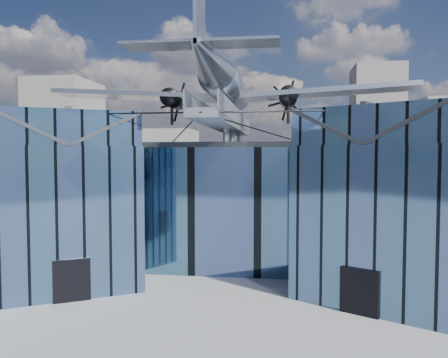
# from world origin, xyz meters

# --- Properties ---
(ground_plane) EXTENTS (120.00, 120.00, 0.00)m
(ground_plane) POSITION_xyz_m (0.00, 0.00, 0.00)
(ground_plane) COLOR gray
(museum) EXTENTS (32.88, 24.50, 17.60)m
(museum) POSITION_xyz_m (0.00, 5.82, 5.54)
(museum) COLOR #46678F
(museum) RESTS_ON ground
(bg_towers) EXTENTS (77.00, 24.50, 26.00)m
(bg_towers) POSITION_xyz_m (1.45, 50.49, 10.01)
(bg_towers) COLOR gray
(bg_towers) RESTS_ON ground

